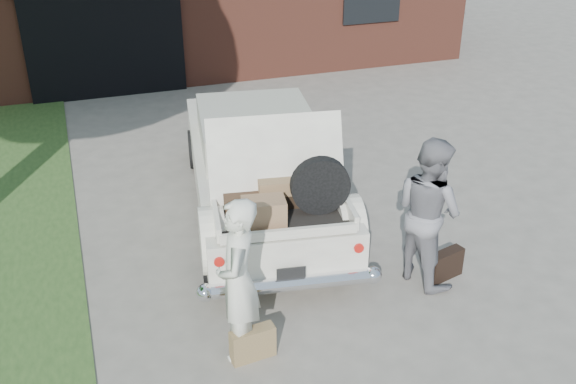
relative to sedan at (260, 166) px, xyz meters
name	(u,v)px	position (x,y,z in m)	size (l,w,h in m)	color
ground	(304,294)	(-0.10, -2.13, -0.74)	(90.00, 90.00, 0.00)	gray
sedan	(260,166)	(0.00, 0.00, 0.00)	(2.63, 5.21, 2.01)	white
woman_left	(238,280)	(-1.08, -2.86, 0.18)	(0.67, 0.44, 1.82)	silver
woman_right	(428,211)	(1.43, -2.25, 0.21)	(0.92, 0.71, 1.89)	gray
suitcase_left	(253,344)	(-0.99, -3.01, -0.55)	(0.48, 0.15, 0.37)	olive
suitcase_right	(445,265)	(1.69, -2.36, -0.55)	(0.49, 0.16, 0.38)	black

